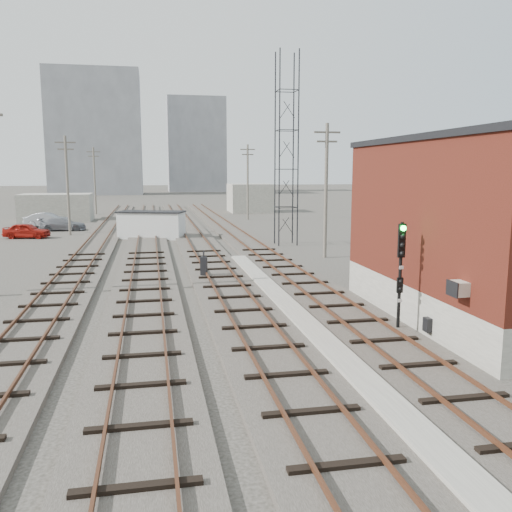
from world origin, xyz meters
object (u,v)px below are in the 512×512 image
object	(u,v)px
car_red	(27,231)
car_grey	(63,224)
switch_stand	(204,266)
signal_mast	(401,268)
site_trailer	(152,225)
car_silver	(48,220)

from	to	relation	value
car_red	car_grey	xyz separation A→B (m)	(2.15, 5.83, -0.03)
switch_stand	car_grey	xyz separation A→B (m)	(-11.42, 26.84, -0.03)
car_grey	switch_stand	bearing A→B (deg)	-155.97
signal_mast	car_grey	distance (m)	42.10
signal_mast	car_grey	world-z (taller)	signal_mast
switch_stand	car_red	distance (m)	25.00
signal_mast	switch_stand	size ratio (longest dim) A/B	2.83
site_trailer	car_red	size ratio (longest dim) A/B	1.57
car_grey	signal_mast	bearing A→B (deg)	-154.51
car_red	car_grey	distance (m)	6.21
signal_mast	car_silver	distance (m)	46.37
signal_mast	car_red	distance (m)	37.95
site_trailer	car_silver	distance (m)	15.91
site_trailer	car_silver	size ratio (longest dim) A/B	1.34
site_trailer	car_red	distance (m)	11.03
car_grey	car_red	bearing A→B (deg)	160.77
site_trailer	car_silver	xyz separation A→B (m)	(-10.70, 11.76, -0.45)
signal_mast	car_grey	bearing A→B (deg)	114.51
car_red	switch_stand	bearing A→B (deg)	-136.35
car_grey	site_trailer	bearing A→B (deg)	-131.72
switch_stand	site_trailer	size ratio (longest dim) A/B	0.23
car_silver	car_grey	size ratio (longest dim) A/B	1.04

